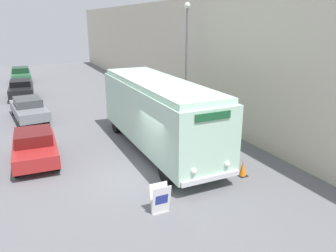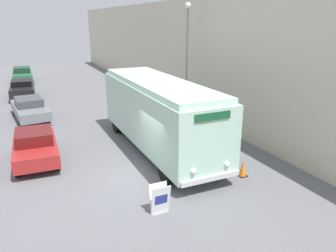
{
  "view_description": "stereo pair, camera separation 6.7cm",
  "coord_description": "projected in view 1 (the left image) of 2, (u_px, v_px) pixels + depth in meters",
  "views": [
    {
      "loc": [
        -4.27,
        -11.8,
        6.23
      ],
      "look_at": [
        1.24,
        -0.05,
        2.02
      ],
      "focal_mm": 35.0,
      "sensor_mm": 36.0,
      "label": 1
    },
    {
      "loc": [
        -4.21,
        -11.83,
        6.23
      ],
      "look_at": [
        1.24,
        -0.05,
        2.02
      ],
      "focal_mm": 35.0,
      "sensor_mm": 36.0,
      "label": 2
    }
  ],
  "objects": [
    {
      "name": "parked_car_far",
      "position": [
        21.0,
        89.0,
        27.44
      ],
      "size": [
        2.1,
        4.57,
        1.46
      ],
      "rotation": [
        0.0,
        0.0,
        -0.06
      ],
      "color": "black",
      "rests_on": "ground_plane"
    },
    {
      "name": "parked_car_mid",
      "position": [
        29.0,
        108.0,
        21.42
      ],
      "size": [
        2.29,
        4.88,
        1.4
      ],
      "rotation": [
        0.0,
        0.0,
        0.1
      ],
      "color": "black",
      "rests_on": "ground_plane"
    },
    {
      "name": "parked_car_distant",
      "position": [
        21.0,
        75.0,
        34.38
      ],
      "size": [
        1.99,
        4.68,
        1.53
      ],
      "rotation": [
        0.0,
        0.0,
        -0.03
      ],
      "color": "black",
      "rests_on": "ground_plane"
    },
    {
      "name": "vintage_bus",
      "position": [
        158.0,
        112.0,
        15.99
      ],
      "size": [
        2.64,
        9.85,
        3.51
      ],
      "color": "black",
      "rests_on": "ground_plane"
    },
    {
      "name": "building_wall_right",
      "position": [
        177.0,
        55.0,
        23.96
      ],
      "size": [
        0.3,
        60.0,
        7.62
      ],
      "color": "beige",
      "rests_on": "ground_plane"
    },
    {
      "name": "ground_plane",
      "position": [
        141.0,
        175.0,
        13.81
      ],
      "size": [
        80.0,
        80.0,
        0.0
      ],
      "primitive_type": "plane",
      "color": "slate"
    },
    {
      "name": "streetlamp",
      "position": [
        187.0,
        48.0,
        19.93
      ],
      "size": [
        0.36,
        0.36,
        7.23
      ],
      "color": "#595E60",
      "rests_on": "ground_plane"
    },
    {
      "name": "sign_board",
      "position": [
        160.0,
        199.0,
        10.99
      ],
      "size": [
        0.65,
        0.39,
        1.04
      ],
      "color": "gray",
      "rests_on": "ground_plane"
    },
    {
      "name": "traffic_cone",
      "position": [
        243.0,
        169.0,
        13.65
      ],
      "size": [
        0.36,
        0.36,
        0.67
      ],
      "color": "black",
      "rests_on": "ground_plane"
    },
    {
      "name": "parked_car_near",
      "position": [
        35.0,
        146.0,
        14.9
      ],
      "size": [
        2.0,
        4.09,
        1.47
      ],
      "rotation": [
        0.0,
        0.0,
        -0.04
      ],
      "color": "black",
      "rests_on": "ground_plane"
    }
  ]
}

